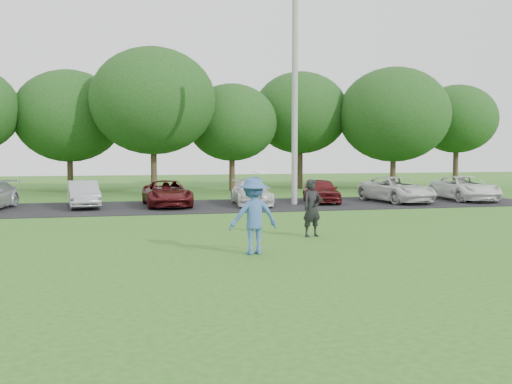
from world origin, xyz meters
TOP-DOWN VIEW (x-y plane):
  - ground at (0.00, 0.00)m, footprint 100.00×100.00m
  - parking_lot at (0.00, 13.00)m, footprint 32.00×6.50m
  - utility_pole at (4.02, 12.76)m, footprint 0.28×0.28m
  - frisbee_player at (-0.75, 0.58)m, footprint 1.28×0.83m
  - camera_bystander at (1.56, 2.97)m, footprint 0.70×0.55m
  - parked_cars at (0.77, 13.02)m, footprint 28.61×5.08m
  - tree_row at (1.51, 22.76)m, footprint 42.39×9.85m

SIDE VIEW (x-z plane):
  - ground at x=0.00m, z-range 0.00..0.00m
  - parking_lot at x=0.00m, z-range 0.00..0.03m
  - parked_cars at x=0.77m, z-range 0.01..1.26m
  - camera_bystander at x=1.56m, z-range 0.00..1.68m
  - frisbee_player at x=-0.75m, z-range -0.09..1.96m
  - utility_pole at x=4.02m, z-range 0.00..9.73m
  - tree_row at x=1.51m, z-range 0.59..9.23m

